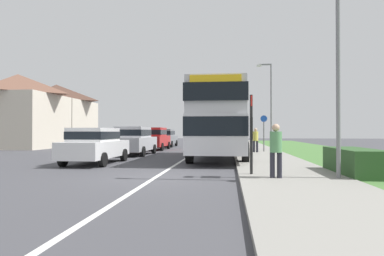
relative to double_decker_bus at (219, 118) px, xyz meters
name	(u,v)px	position (x,y,z in m)	size (l,w,h in m)	color
ground_plane	(155,177)	(-1.79, -7.24, -2.14)	(120.00, 120.00, 0.00)	#424247
lane_marking_centre	(187,157)	(-1.79, 0.76, -2.14)	(0.14, 60.00, 0.01)	silver
pavement_near_side	(268,160)	(2.41, -1.24, -2.08)	(3.20, 68.00, 0.12)	gray
grass_verge_seaward	(362,162)	(6.71, -1.24, -2.10)	(6.00, 68.00, 0.08)	#477538
roadside_hedge	(354,163)	(4.51, -6.37, -1.69)	(1.10, 3.11, 0.90)	#2D5128
double_decker_bus	(219,118)	(0.00, 0.00, 0.00)	(2.80, 9.59, 3.70)	#BCBCC1
parked_car_white	(95,144)	(-5.44, -3.26, -1.25)	(1.92, 4.33, 1.60)	silver
parked_car_silver	(134,140)	(-5.27, 2.26, -1.19)	(2.00, 4.51, 1.73)	#B7B7BC
parked_car_red	(154,138)	(-5.31, 7.98, -1.19)	(1.92, 4.44, 1.75)	#B21E1E
parked_car_grey	(165,137)	(-5.51, 13.32, -1.23)	(1.91, 4.41, 1.66)	slate
pedestrian_at_stop	(276,148)	(1.86, -7.79, -1.16)	(0.34, 0.34, 1.67)	#23232D
pedestrian_walking_away	(256,139)	(2.23, 4.03, -1.16)	(0.34, 0.34, 1.67)	#23232D
bus_stop_sign	(251,129)	(1.21, -6.99, -0.60)	(0.09, 0.52, 2.60)	black
cycle_route_sign	(264,132)	(2.84, 4.82, -0.71)	(0.44, 0.08, 2.52)	slate
street_lamp_near	(334,46)	(3.52, -7.60, 1.77)	(1.14, 0.20, 6.75)	slate
street_lamp_mid	(270,100)	(3.59, 7.87, 1.68)	(1.14, 0.20, 6.57)	slate
house_terrace_far_side	(39,113)	(-17.76, 12.55, 1.08)	(6.71, 12.74, 6.45)	beige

